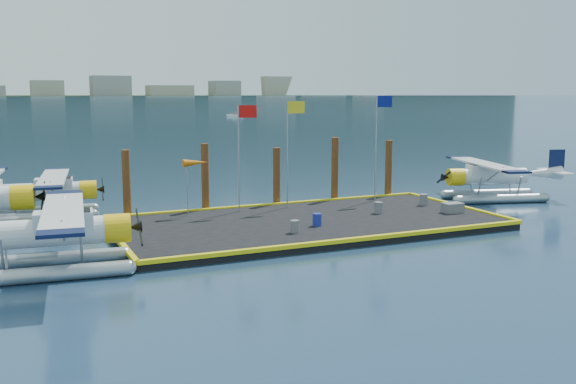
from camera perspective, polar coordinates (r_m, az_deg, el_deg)
name	(u,v)px	position (r m, az deg, el deg)	size (l,w,h in m)	color
ground	(308,227)	(34.27, 1.76, -3.14)	(4000.00, 4000.00, 0.00)	navy
dock	(308,223)	(34.23, 1.76, -2.81)	(20.00, 10.00, 0.40)	black
dock_bumpers	(308,218)	(34.17, 1.76, -2.34)	(20.25, 10.25, 0.18)	yellow
far_backdrop	(104,90)	(1785.91, -16.00, 8.73)	(3050.00, 2050.00, 810.00)	black
seaplane_a	(54,237)	(26.99, -20.10, -3.74)	(8.87, 9.79, 3.47)	#9AA2A8
seaplane_c	(48,194)	(38.92, -20.59, -0.19)	(8.12, 8.95, 3.16)	#9AA2A8
seaplane_d	(489,179)	(44.26, 17.47, 1.12)	(8.71, 9.38, 3.34)	#9AA2A8
drum_1	(317,220)	(32.63, 2.60, -2.47)	(0.45, 0.45, 0.64)	navy
drum_2	(378,208)	(36.25, 8.03, -1.39)	(0.46, 0.46, 0.64)	slate
drum_3	(295,227)	(31.03, 0.60, -3.09)	(0.43, 0.43, 0.61)	slate
drum_4	(424,200)	(39.29, 11.96, -0.67)	(0.48, 0.48, 0.68)	slate
crate	(453,208)	(37.29, 14.42, -1.37)	(1.11, 0.74, 0.56)	slate
flagpole_red	(242,141)	(36.23, -4.11, 4.53)	(1.14, 0.08, 6.00)	gray
flagpole_yellow	(291,138)	(37.34, 0.22, 4.86)	(1.14, 0.08, 6.20)	gray
flagpole_blue	(379,132)	(40.16, 8.08, 5.31)	(1.14, 0.08, 6.50)	gray
windsock	(195,164)	(35.51, -8.24, 2.48)	(1.40, 0.44, 3.12)	gray
piling_0	(127,186)	(36.45, -14.15, 0.52)	(0.44, 0.44, 4.00)	#451F13
piling_1	(205,180)	(37.45, -7.37, 1.09)	(0.44, 0.44, 4.20)	#451F13
piling_2	(277,179)	(38.99, -1.01, 1.18)	(0.44, 0.44, 3.80)	#451F13
piling_3	(335,171)	(40.67, 4.18, 1.84)	(0.44, 0.44, 4.30)	#451F13
piling_4	(388,171)	(42.71, 8.92, 1.89)	(0.44, 0.44, 4.00)	#451F13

